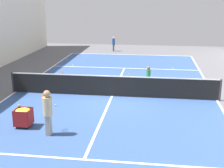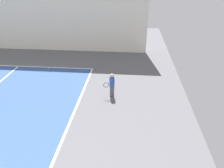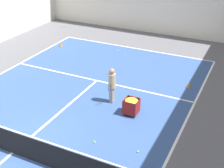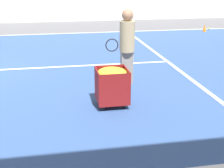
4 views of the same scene
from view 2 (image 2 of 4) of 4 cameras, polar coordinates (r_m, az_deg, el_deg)
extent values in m
cube|color=white|center=(10.31, -9.89, -7.30)|extent=(10.01, 0.10, 0.00)
cube|color=#4C4C56|center=(11.26, 0.00, -1.89)|extent=(0.17, 0.23, 0.58)
cylinder|color=#234799|center=(11.00, 0.00, 0.59)|extent=(0.32, 0.32, 0.52)
sphere|color=tan|center=(10.84, 0.00, 2.26)|extent=(0.19, 0.19, 0.19)
torus|color=black|center=(10.97, -1.54, -0.26)|extent=(0.10, 0.28, 0.28)
sphere|color=yellow|center=(14.14, -11.22, 2.87)|extent=(0.07, 0.07, 0.07)
sphere|color=yellow|center=(15.02, -16.29, 3.77)|extent=(0.07, 0.07, 0.07)
sphere|color=yellow|center=(15.06, -24.27, 2.43)|extent=(0.07, 0.07, 0.07)
camera|label=1|loc=(29.01, -73.44, 6.07)|focal=50.00mm
camera|label=3|loc=(16.91, -25.32, 30.13)|focal=50.00mm
camera|label=4|loc=(23.79, -41.78, 12.44)|focal=50.00mm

